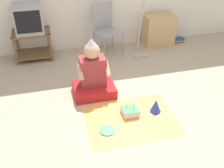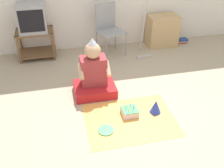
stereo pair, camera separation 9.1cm
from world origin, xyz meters
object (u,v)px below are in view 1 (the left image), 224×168
Objects in this scene: person_seated at (93,76)px; birthday_cake at (130,111)px; paper_plate at (107,130)px; folding_chair at (106,26)px; book_pile at (179,40)px; party_hat_blue at (156,106)px; cardboard_box_stack at (159,30)px; dust_mop at (141,39)px; tv at (29,19)px.

person_seated is 0.75m from birthday_cake.
birthday_cake is at bearing 32.08° from paper_plate.
folding_chair is 1.64m from book_pile.
party_hat_blue is at bearing -42.35° from person_seated.
person_seated is at bearing -111.33° from folding_chair.
cardboard_box_stack is 0.51× the size of dust_mop.
tv is 2.94m from book_pile.
cardboard_box_stack is at bearing 37.42° from dust_mop.
party_hat_blue is (-1.34, -1.99, 0.05)m from book_pile.
person_seated is (-1.07, -0.98, -0.05)m from dust_mop.
cardboard_box_stack is at bearing 178.67° from book_pile.
tv is at bearing 110.34° from paper_plate.
person_seated is 4.19× the size of birthday_cake.
tv reaches higher than person_seated.
tv is at bearing 127.29° from party_hat_blue.
person_seated is at bearing -58.91° from tv.
person_seated reaches higher than cardboard_box_stack.
cardboard_box_stack reaches higher than birthday_cake.
cardboard_box_stack is at bearing 58.39° from birthday_cake.
folding_chair is 1.92m from party_hat_blue.
birthday_cake is at bearing -59.15° from tv.
folding_chair is 0.80× the size of dust_mop.
folding_chair is 2.18m from paper_plate.
tv is at bearing 121.09° from person_seated.
tv is 2.34× the size of paper_plate.
paper_plate is at bearing -147.92° from birthday_cake.
book_pile is 2.59m from birthday_cake.
dust_mop reaches higher than book_pile.
paper_plate is at bearing -90.25° from person_seated.
folding_chair is 1.90m from birthday_cake.
party_hat_blue is (0.70, -0.64, -0.18)m from person_seated.
tv reaches higher than birthday_cake.
paper_plate is at bearing -120.54° from dust_mop.
dust_mop reaches higher than cardboard_box_stack.
dust_mop is 1.76m from birthday_cake.
cardboard_box_stack is 3.25× the size of party_hat_blue.
birthday_cake is 1.02× the size of paper_plate.
book_pile is 2.40m from party_hat_blue.
dust_mop is 5.82× the size of paper_plate.
folding_chair is at bearing -172.63° from cardboard_box_stack.
person_seated reaches higher than birthday_cake.
paper_plate is (-0.00, -0.84, -0.27)m from person_seated.
folding_chair is at bearing 157.30° from dust_mop.
dust_mop is 1.36× the size of person_seated.
party_hat_blue reaches higher than birthday_cake.
book_pile is 1.08× the size of party_hat_blue.
dust_mop is at bearing 77.29° from party_hat_blue.
cardboard_box_stack is 0.53m from book_pile.
cardboard_box_stack is at bearing 40.89° from person_seated.
cardboard_box_stack is 0.64m from dust_mop.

